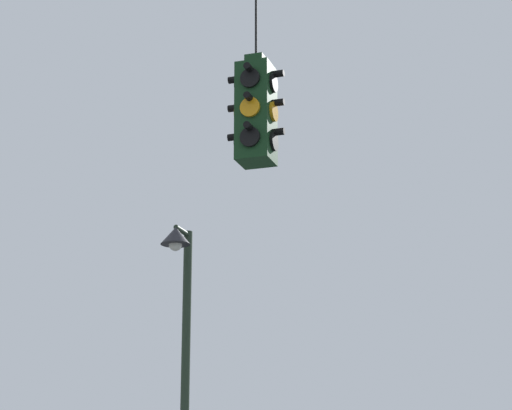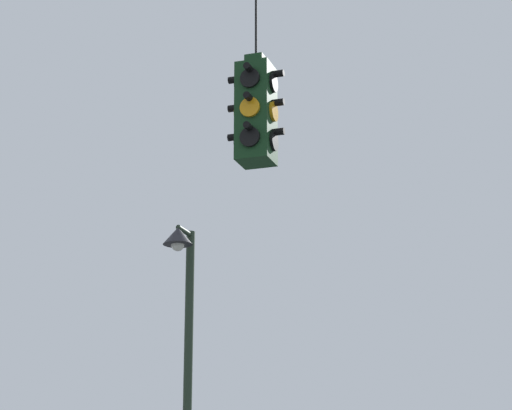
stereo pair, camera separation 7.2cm
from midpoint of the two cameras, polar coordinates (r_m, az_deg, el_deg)
The scene contains 2 objects.
traffic_light_near_right_pole at distance 9.89m, azimuth 0.21°, elevation 5.39°, with size 0.58×0.58×2.93m.
street_lamp at distance 13.49m, azimuth -4.01°, elevation -8.46°, with size 0.41×0.71×5.38m.
Camera 2 is at (3.15, -9.12, 1.75)m, focal length 70.00 mm.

